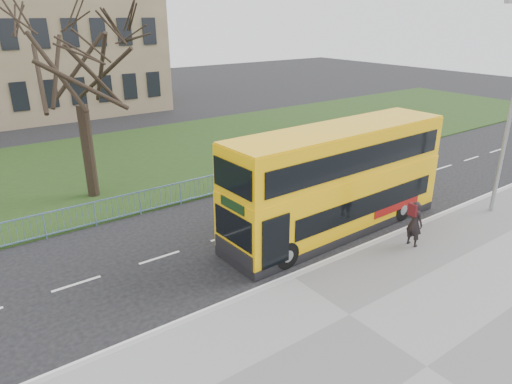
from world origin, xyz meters
TOP-DOWN VIEW (x-y plane):
  - ground at (0.00, 0.00)m, footprint 120.00×120.00m
  - pavement at (0.00, -6.75)m, footprint 80.00×10.50m
  - kerb at (0.00, -1.55)m, footprint 80.00×0.20m
  - grass_verge at (0.00, 14.30)m, footprint 80.00×15.40m
  - guard_railing at (0.00, 6.60)m, footprint 40.00×0.12m
  - bare_tree at (-3.00, 10.00)m, footprint 7.38×7.38m
  - yellow_bus at (3.93, 0.39)m, footprint 10.28×2.69m
  - pedestrian at (5.17, -2.49)m, footprint 0.46×0.68m
  - street_lamp at (10.76, -2.54)m, footprint 1.87×0.32m

SIDE VIEW (x-z plane):
  - ground at x=0.00m, z-range 0.00..0.00m
  - grass_verge at x=0.00m, z-range 0.00..0.08m
  - pavement at x=0.00m, z-range 0.00..0.12m
  - kerb at x=0.00m, z-range 0.00..0.14m
  - guard_railing at x=0.00m, z-range 0.00..1.10m
  - pedestrian at x=5.17m, z-range 0.12..1.92m
  - yellow_bus at x=3.93m, z-range 0.16..4.44m
  - street_lamp at x=10.76m, z-range 0.54..9.35m
  - bare_tree at x=-3.00m, z-range 0.08..10.62m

